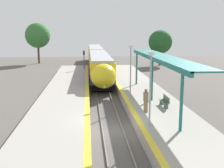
% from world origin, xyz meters
% --- Properties ---
extents(ground_plane, '(120.00, 120.00, 0.00)m').
position_xyz_m(ground_plane, '(0.00, 0.00, 0.00)').
color(ground_plane, '#56514C').
extents(rail_left, '(0.08, 90.00, 0.15)m').
position_xyz_m(rail_left, '(-0.72, 0.00, 0.07)').
color(rail_left, slate).
rests_on(rail_left, ground_plane).
extents(rail_right, '(0.08, 90.00, 0.15)m').
position_xyz_m(rail_right, '(0.72, 0.00, 0.07)').
color(rail_right, slate).
rests_on(rail_right, ground_plane).
extents(train, '(2.91, 42.46, 3.75)m').
position_xyz_m(train, '(0.00, 30.55, 2.16)').
color(train, black).
rests_on(train, ground_plane).
extents(platform_right, '(4.78, 64.00, 0.88)m').
position_xyz_m(platform_right, '(3.96, 0.00, 0.44)').
color(platform_right, '#9E998E').
rests_on(platform_right, ground_plane).
extents(platform_left, '(4.75, 64.00, 0.88)m').
position_xyz_m(platform_left, '(-3.95, 0.00, 0.44)').
color(platform_left, '#9E998E').
rests_on(platform_left, ground_plane).
extents(platform_bench, '(0.44, 1.77, 0.89)m').
position_xyz_m(platform_bench, '(4.59, 3.06, 1.35)').
color(platform_bench, '#4C6B4C').
rests_on(platform_bench, platform_right).
extents(person_waiting, '(0.36, 0.24, 1.81)m').
position_xyz_m(person_waiting, '(2.67, 1.53, 1.82)').
color(person_waiting, '#7F6647').
rests_on(person_waiting, platform_right).
extents(railway_signal, '(0.28, 0.28, 3.90)m').
position_xyz_m(railway_signal, '(-2.25, 26.67, 2.41)').
color(railway_signal, '#59595E').
rests_on(railway_signal, ground_plane).
extents(lamppost_near, '(0.36, 0.20, 4.83)m').
position_xyz_m(lamppost_near, '(2.30, -1.44, 3.67)').
color(lamppost_near, '#9E9EA3').
rests_on(lamppost_near, platform_right).
extents(lamppost_mid, '(0.36, 0.20, 4.83)m').
position_xyz_m(lamppost_mid, '(2.30, 6.87, 3.67)').
color(lamppost_mid, '#9E9EA3').
rests_on(lamppost_mid, platform_right).
extents(station_canopy, '(2.02, 18.79, 3.94)m').
position_xyz_m(station_canopy, '(4.56, 5.24, 4.56)').
color(station_canopy, '#1E6B66').
rests_on(station_canopy, platform_right).
extents(background_tree_left, '(5.40, 5.40, 8.79)m').
position_xyz_m(background_tree_left, '(-12.36, 44.00, 6.07)').
color(background_tree_left, brown).
rests_on(background_tree_left, ground_plane).
extents(background_tree_right, '(4.83, 4.83, 7.24)m').
position_xyz_m(background_tree_right, '(13.25, 38.17, 4.80)').
color(background_tree_right, brown).
rests_on(background_tree_right, ground_plane).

